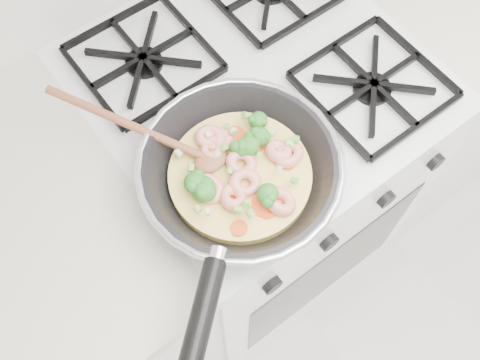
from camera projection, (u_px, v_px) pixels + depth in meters
stove at (252, 181)px, 1.43m from camera, size 0.60×0.60×0.92m
counter_right at (466, 36)px, 1.65m from camera, size 1.00×0.60×0.90m
skillet at (238, 174)px, 0.88m from camera, size 0.43×0.52×0.10m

